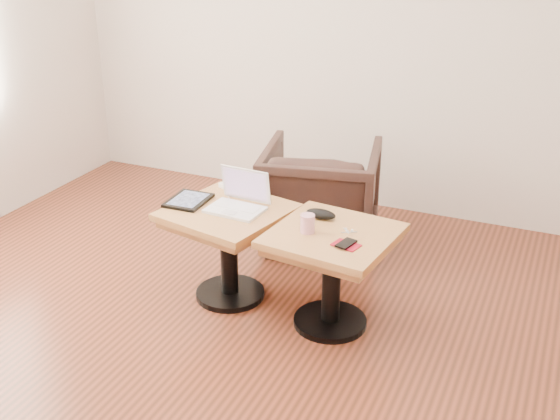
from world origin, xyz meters
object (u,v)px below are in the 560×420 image
at_px(armchair, 320,195).
at_px(laptop, 239,201).
at_px(side_table_right, 332,256).
at_px(striped_cup, 308,224).
at_px(side_table_left, 228,232).

bearing_deg(armchair, laptop, 66.15).
distance_m(side_table_right, striped_cup, 0.22).
bearing_deg(laptop, side_table_left, -145.87).
height_order(side_table_left, armchair, armchair).
xyz_separation_m(side_table_right, laptop, (-0.57, 0.08, 0.18)).
bearing_deg(side_table_right, striped_cup, -151.03).
relative_size(side_table_right, striped_cup, 6.99).
bearing_deg(side_table_left, striped_cup, 1.53).
distance_m(laptop, striped_cup, 0.47).
bearing_deg(side_table_right, armchair, 120.90).
relative_size(striped_cup, armchair, 0.13).
xyz_separation_m(striped_cup, armchair, (-0.29, 0.95, -0.25)).
bearing_deg(striped_cup, armchair, 106.71).
distance_m(side_table_left, armchair, 0.89).
bearing_deg(side_table_left, armchair, 87.66).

